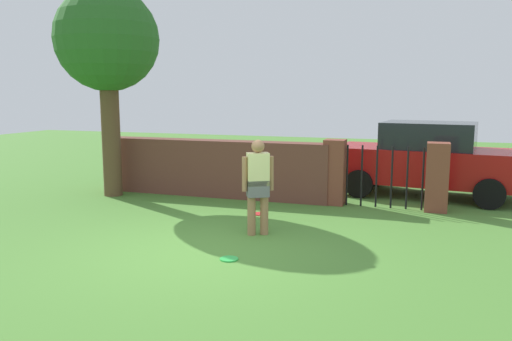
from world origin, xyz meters
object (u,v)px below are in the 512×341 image
object	(u,v)px
frisbee_red	(260,214)
frisbee_green	(229,259)
tree	(107,43)
car	(427,159)
person	(258,183)

from	to	relation	value
frisbee_red	frisbee_green	distance (m)	2.80
tree	car	world-z (taller)	tree
person	frisbee_green	distance (m)	1.64
person	tree	bearing A→B (deg)	124.30
tree	frisbee_red	bearing A→B (deg)	-10.53
tree	frisbee_green	size ratio (longest dim) A/B	17.58
tree	car	size ratio (longest dim) A/B	1.08
person	frisbee_red	size ratio (longest dim) A/B	6.00
tree	frisbee_red	distance (m)	5.25
tree	frisbee_red	xyz separation A→B (m)	(3.86, -0.72, -3.49)
tree	frisbee_green	distance (m)	6.54
frisbee_red	person	bearing A→B (deg)	-72.99
frisbee_red	tree	bearing A→B (deg)	169.47
car	frisbee_green	size ratio (longest dim) A/B	16.24
tree	frisbee_red	size ratio (longest dim) A/B	17.58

